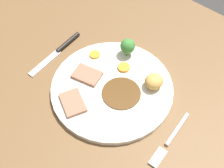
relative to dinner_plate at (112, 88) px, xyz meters
The scene contains 11 objects.
dining_table 3.97cm from the dinner_plate, 168.78° to the right, with size 120.00×84.00×3.60cm, color brown.
dinner_plate is the anchor object (origin of this frame).
gravy_pool 3.24cm from the dinner_plate, behind, with size 9.36×9.36×0.30cm, color #563819.
meat_slice_main 7.09cm from the dinner_plate, 13.73° to the left, with size 6.78×4.74×0.80cm, color #9E664C.
meat_slice_under 10.37cm from the dinner_plate, 69.68° to the left, with size 6.83×4.82×0.80cm, color #9E664C.
roast_potato_left 10.29cm from the dinner_plate, 137.25° to the right, with size 4.65×4.27×3.52cm, color tan.
carrot_coin_front 6.52cm from the dinner_plate, 76.31° to the right, with size 3.06×3.06×0.66cm, color orange.
carrot_coin_back 11.08cm from the dinner_plate, 24.50° to the right, with size 2.79×2.79×0.46cm, color orange.
broccoli_floret 11.94cm from the dinner_plate, 69.19° to the right, with size 3.86×3.86×4.76cm.
fork 18.59cm from the dinner_plate, behind, with size 2.69×15.32×0.90cm.
knife 19.21cm from the dinner_plate, ahead, with size 2.73×18.56×1.20cm.
Camera 1 is at (-24.19, 31.49, 62.58)cm, focal length 46.84 mm.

